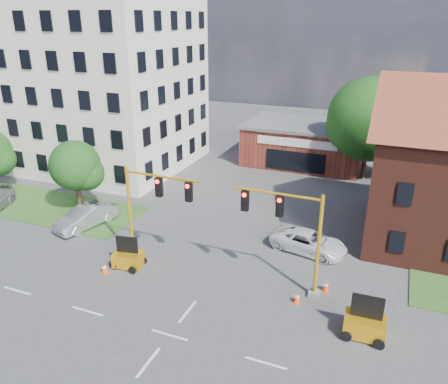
% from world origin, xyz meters
% --- Properties ---
extents(ground, '(120.00, 120.00, 0.00)m').
position_xyz_m(ground, '(0.00, 0.00, 0.00)').
color(ground, '#47474A').
rests_on(ground, ground).
extents(grass_verge_nw, '(22.00, 6.00, 0.08)m').
position_xyz_m(grass_verge_nw, '(-20.00, 10.00, 0.04)').
color(grass_verge_nw, '#26531F').
rests_on(grass_verge_nw, ground).
extents(lane_markings, '(60.00, 36.00, 0.01)m').
position_xyz_m(lane_markings, '(0.00, -3.00, 0.01)').
color(lane_markings, white).
rests_on(lane_markings, ground).
extents(office_block, '(18.40, 15.40, 20.60)m').
position_xyz_m(office_block, '(-20.00, 21.90, 10.31)').
color(office_block, silver).
rests_on(office_block, ground).
extents(brick_shop, '(12.40, 8.40, 4.30)m').
position_xyz_m(brick_shop, '(0.00, 29.98, 2.16)').
color(brick_shop, maroon).
rests_on(brick_shop, ground).
extents(tree_large, '(8.26, 7.87, 9.80)m').
position_xyz_m(tree_large, '(6.90, 27.08, 5.62)').
color(tree_large, '#3B2115').
rests_on(tree_large, ground).
extents(tree_nw_front, '(4.16, 3.96, 5.86)m').
position_xyz_m(tree_nw_front, '(-13.80, 10.58, 3.71)').
color(tree_nw_front, '#3B2115').
rests_on(tree_nw_front, ground).
extents(signal_mast_west, '(5.30, 0.60, 6.20)m').
position_xyz_m(signal_mast_west, '(-4.36, 6.00, 3.92)').
color(signal_mast_west, gray).
rests_on(signal_mast_west, ground).
extents(signal_mast_east, '(5.30, 0.60, 6.20)m').
position_xyz_m(signal_mast_east, '(4.36, 6.00, 3.92)').
color(signal_mast_east, gray).
rests_on(signal_mast_east, ground).
extents(trailer_west, '(1.96, 1.49, 2.02)m').
position_xyz_m(trailer_west, '(-5.50, 4.69, 0.63)').
color(trailer_west, '#FEAC15').
rests_on(trailer_west, ground).
extents(trailer_east, '(2.01, 1.37, 2.24)m').
position_xyz_m(trailer_east, '(8.94, 3.60, 0.70)').
color(trailer_east, '#FEAC15').
rests_on(trailer_east, ground).
extents(cone_a, '(0.40, 0.40, 0.70)m').
position_xyz_m(cone_a, '(-6.45, 3.46, 0.34)').
color(cone_a, '#FF480D').
rests_on(cone_a, ground).
extents(cone_b, '(0.40, 0.40, 0.70)m').
position_xyz_m(cone_b, '(-5.76, 4.47, 0.34)').
color(cone_b, '#FF480D').
rests_on(cone_b, ground).
extents(cone_c, '(0.40, 0.40, 0.70)m').
position_xyz_m(cone_c, '(6.51, 6.72, 0.34)').
color(cone_c, '#FF480D').
rests_on(cone_c, ground).
extents(cone_d, '(0.40, 0.40, 0.70)m').
position_xyz_m(cone_d, '(5.25, 4.98, 0.34)').
color(cone_d, '#FF480D').
rests_on(cone_d, ground).
extents(pickup_white, '(5.44, 3.29, 1.41)m').
position_xyz_m(pickup_white, '(4.59, 10.93, 0.71)').
color(pickup_white, white).
rests_on(pickup_white, ground).
extents(sedan_silver_front, '(2.88, 5.16, 1.61)m').
position_xyz_m(sedan_silver_front, '(-11.65, 8.33, 0.81)').
color(sedan_silver_front, '#9D9FA4').
rests_on(sedan_silver_front, ground).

